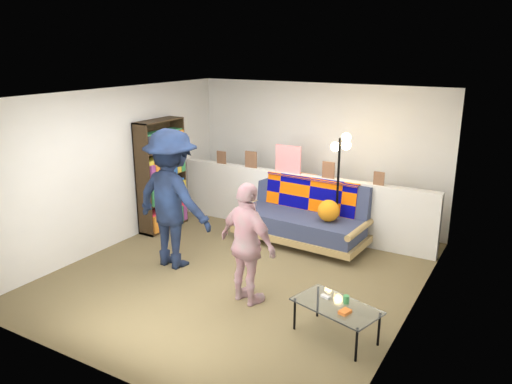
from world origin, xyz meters
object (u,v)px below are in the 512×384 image
at_px(bookshelf, 162,179).
at_px(person_right, 248,244).
at_px(floor_lamp, 340,168).
at_px(coffee_table, 337,308).
at_px(person_left, 172,199).
at_px(futon_sofa, 304,217).

xyz_separation_m(bookshelf, person_right, (2.57, -1.49, -0.11)).
bearing_deg(floor_lamp, person_right, -97.46).
bearing_deg(coffee_table, bookshelf, 155.94).
height_order(floor_lamp, person_right, floor_lamp).
bearing_deg(bookshelf, floor_lamp, 14.01).
height_order(bookshelf, person_left, person_left).
bearing_deg(floor_lamp, futon_sofa, -167.61).
bearing_deg(bookshelf, person_right, -30.06).
bearing_deg(person_right, coffee_table, -173.24).
relative_size(futon_sofa, coffee_table, 2.12).
distance_m(futon_sofa, floor_lamp, 0.99).
relative_size(futon_sofa, bookshelf, 1.15).
bearing_deg(floor_lamp, bookshelf, -165.99).
height_order(coffee_table, floor_lamp, floor_lamp).
height_order(bookshelf, floor_lamp, bookshelf).
distance_m(floor_lamp, person_left, 2.51).
height_order(futon_sofa, bookshelf, bookshelf).
bearing_deg(futon_sofa, floor_lamp, 12.39).
bearing_deg(futon_sofa, person_right, -83.79).
relative_size(coffee_table, person_left, 0.52).
height_order(bookshelf, coffee_table, bookshelf).
height_order(futon_sofa, person_left, person_left).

